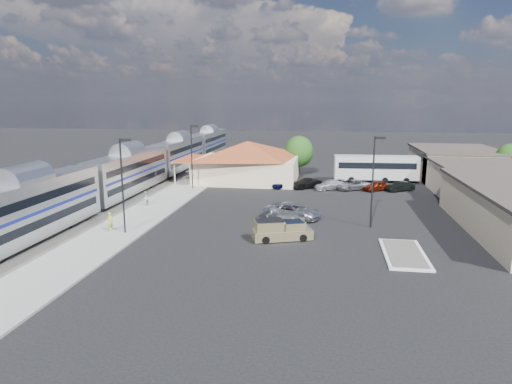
# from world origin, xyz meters

# --- Properties ---
(ground) EXTENTS (280.00, 280.00, 0.00)m
(ground) POSITION_xyz_m (0.00, 0.00, 0.00)
(ground) COLOR black
(ground) RESTS_ON ground
(railbed) EXTENTS (16.00, 100.00, 0.12)m
(railbed) POSITION_xyz_m (-21.00, 8.00, 0.06)
(railbed) COLOR #4C4944
(railbed) RESTS_ON ground
(platform) EXTENTS (5.50, 92.00, 0.18)m
(platform) POSITION_xyz_m (-12.00, 6.00, 0.09)
(platform) COLOR gray
(platform) RESTS_ON ground
(passenger_train) EXTENTS (3.00, 104.00, 5.55)m
(passenger_train) POSITION_xyz_m (-18.00, 10.93, 2.87)
(passenger_train) COLOR silver
(passenger_train) RESTS_ON ground
(freight_cars) EXTENTS (2.80, 46.00, 4.00)m
(freight_cars) POSITION_xyz_m (-24.00, 1.19, 1.93)
(freight_cars) COLOR black
(freight_cars) RESTS_ON ground
(station_depot) EXTENTS (18.35, 12.24, 6.20)m
(station_depot) POSITION_xyz_m (-4.56, 24.00, 3.13)
(station_depot) COLOR beige
(station_depot) RESTS_ON ground
(buildings_east) EXTENTS (14.40, 51.40, 4.80)m
(buildings_east) POSITION_xyz_m (28.00, 14.28, 2.27)
(buildings_east) COLOR #C6B28C
(buildings_east) RESTS_ON ground
(traffic_island_south) EXTENTS (3.30, 7.50, 0.21)m
(traffic_island_south) POSITION_xyz_m (4.00, 2.00, 0.10)
(traffic_island_south) COLOR silver
(traffic_island_south) RESTS_ON ground
(traffic_island_north) EXTENTS (3.30, 7.50, 0.21)m
(traffic_island_north) POSITION_xyz_m (14.00, -8.00, 0.10)
(traffic_island_north) COLOR silver
(traffic_island_north) RESTS_ON ground
(lamp_plat_s) EXTENTS (1.08, 0.25, 9.00)m
(lamp_plat_s) POSITION_xyz_m (-10.90, -6.00, 5.34)
(lamp_plat_s) COLOR black
(lamp_plat_s) RESTS_ON ground
(lamp_plat_n) EXTENTS (1.08, 0.25, 9.00)m
(lamp_plat_n) POSITION_xyz_m (-10.90, 16.00, 5.34)
(lamp_plat_n) COLOR black
(lamp_plat_n) RESTS_ON ground
(lamp_lot) EXTENTS (1.08, 0.25, 9.00)m
(lamp_lot) POSITION_xyz_m (12.10, 0.00, 5.34)
(lamp_lot) COLOR black
(lamp_lot) RESTS_ON ground
(tree_east_c) EXTENTS (4.41, 4.41, 6.21)m
(tree_east_c) POSITION_xyz_m (34.00, 26.00, 3.76)
(tree_east_c) COLOR #382314
(tree_east_c) RESTS_ON ground
(tree_depot) EXTENTS (4.71, 4.71, 6.63)m
(tree_depot) POSITION_xyz_m (3.00, 30.00, 4.02)
(tree_depot) COLOR #382314
(tree_depot) RESTS_ON ground
(pickup_truck) EXTENTS (5.66, 3.60, 1.84)m
(pickup_truck) POSITION_xyz_m (3.75, -5.46, 0.87)
(pickup_truck) COLOR tan
(pickup_truck) RESTS_ON ground
(suv) EXTENTS (6.56, 4.55, 1.66)m
(suv) POSITION_xyz_m (4.14, 2.15, 0.83)
(suv) COLOR #A9ABB1
(suv) RESTS_ON ground
(coach_bus) EXTENTS (12.61, 3.31, 4.01)m
(coach_bus) POSITION_xyz_m (15.01, 26.16, 2.31)
(coach_bus) COLOR white
(coach_bus) RESTS_ON ground
(person_a) EXTENTS (0.60, 0.76, 1.83)m
(person_a) POSITION_xyz_m (-12.50, -5.80, 1.10)
(person_a) COLOR #B2C43D
(person_a) RESTS_ON platform
(person_b) EXTENTS (0.74, 0.90, 1.71)m
(person_b) POSITION_xyz_m (-13.44, 4.95, 1.03)
(person_b) COLOR silver
(person_b) RESTS_ON platform
(parked_car_a) EXTENTS (4.02, 3.38, 1.30)m
(parked_car_a) POSITION_xyz_m (1.65, 18.89, 0.65)
(parked_car_a) COLOR #0B0E3A
(parked_car_a) RESTS_ON ground
(parked_car_b) EXTENTS (4.36, 3.90, 1.44)m
(parked_car_b) POSITION_xyz_m (4.85, 19.19, 0.72)
(parked_car_b) COLOR black
(parked_car_b) RESTS_ON ground
(parked_car_c) EXTENTS (4.84, 4.11, 1.33)m
(parked_car_c) POSITION_xyz_m (8.05, 18.89, 0.67)
(parked_car_c) COLOR silver
(parked_car_c) RESTS_ON ground
(parked_car_d) EXTENTS (5.45, 4.52, 1.38)m
(parked_car_d) POSITION_xyz_m (11.25, 19.19, 0.69)
(parked_car_d) COLOR gray
(parked_car_d) RESTS_ON ground
(parked_car_e) EXTENTS (4.19, 3.70, 1.37)m
(parked_car_e) POSITION_xyz_m (14.45, 18.89, 0.69)
(parked_car_e) COLOR maroon
(parked_car_e) RESTS_ON ground
(parked_car_f) EXTENTS (4.24, 3.38, 1.35)m
(parked_car_f) POSITION_xyz_m (17.65, 19.19, 0.68)
(parked_car_f) COLOR black
(parked_car_f) RESTS_ON ground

